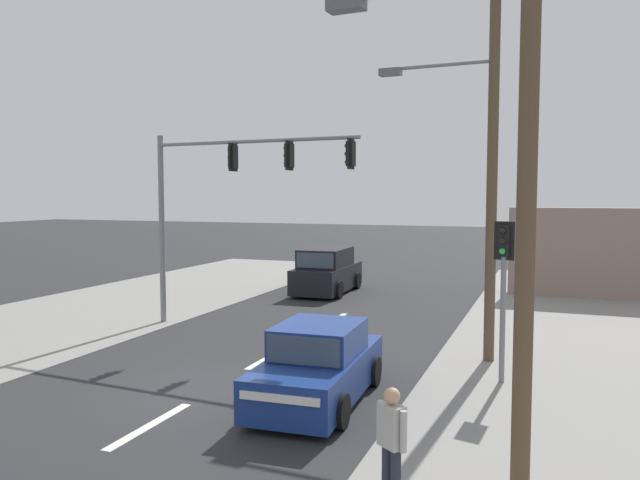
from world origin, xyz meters
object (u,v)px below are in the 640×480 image
at_px(utility_pole_foreground_right, 518,113).
at_px(sedan_oncoming_mid, 318,366).
at_px(pedestrian_at_kerb, 392,440).
at_px(utility_pole_midground_right, 487,140).
at_px(traffic_signal_mast, 224,187).
at_px(suv_kerbside_parked, 327,272).
at_px(pedestal_signal_right_kerb, 503,274).

height_order(utility_pole_foreground_right, sedan_oncoming_mid, utility_pole_foreground_right).
distance_m(sedan_oncoming_mid, pedestrian_at_kerb, 4.42).
height_order(utility_pole_midground_right, traffic_signal_mast, utility_pole_midground_right).
relative_size(utility_pole_midground_right, traffic_signal_mast, 1.48).
bearing_deg(suv_kerbside_parked, utility_pole_midground_right, -50.12).
bearing_deg(traffic_signal_mast, sedan_oncoming_mid, -46.19).
distance_m(traffic_signal_mast, sedan_oncoming_mid, 8.16).
relative_size(utility_pole_midground_right, suv_kerbside_parked, 2.22).
bearing_deg(pedestrian_at_kerb, traffic_signal_mast, 129.82).
height_order(pedestal_signal_right_kerb, sedan_oncoming_mid, pedestal_signal_right_kerb).
height_order(suv_kerbside_parked, pedestrian_at_kerb, suv_kerbside_parked).
xyz_separation_m(pedestal_signal_right_kerb, suv_kerbside_parked, (-7.89, 10.51, -1.53)).
height_order(traffic_signal_mast, sedan_oncoming_mid, traffic_signal_mast).
bearing_deg(pedestal_signal_right_kerb, traffic_signal_mast, 161.82).
distance_m(utility_pole_midground_right, sedan_oncoming_mid, 6.97).
bearing_deg(suv_kerbside_parked, sedan_oncoming_mid, -70.80).
distance_m(pedestal_signal_right_kerb, sedan_oncoming_mid, 4.52).
relative_size(suv_kerbside_parked, pedestrian_at_kerb, 2.82).
relative_size(sedan_oncoming_mid, suv_kerbside_parked, 0.94).
distance_m(traffic_signal_mast, suv_kerbside_parked, 8.51).
xyz_separation_m(suv_kerbside_parked, pedestrian_at_kerb, (6.95, -16.71, 0.04)).
relative_size(utility_pole_midground_right, sedan_oncoming_mid, 2.37).
bearing_deg(suv_kerbside_parked, traffic_signal_mast, -93.82).
bearing_deg(sedan_oncoming_mid, pedestal_signal_right_kerb, 36.78).
height_order(pedestal_signal_right_kerb, suv_kerbside_parked, pedestal_signal_right_kerb).
bearing_deg(traffic_signal_mast, utility_pole_midground_right, -7.32).
relative_size(traffic_signal_mast, suv_kerbside_parked, 1.50).
xyz_separation_m(utility_pole_foreground_right, utility_pole_midground_right, (-1.07, 7.02, 0.25)).
bearing_deg(utility_pole_midground_right, pedestrian_at_kerb, -92.65).
relative_size(utility_pole_foreground_right, pedestal_signal_right_kerb, 2.73).
bearing_deg(utility_pole_foreground_right, utility_pole_midground_right, 98.68).
xyz_separation_m(utility_pole_foreground_right, sedan_oncoming_mid, (-3.86, 2.76, -4.51)).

